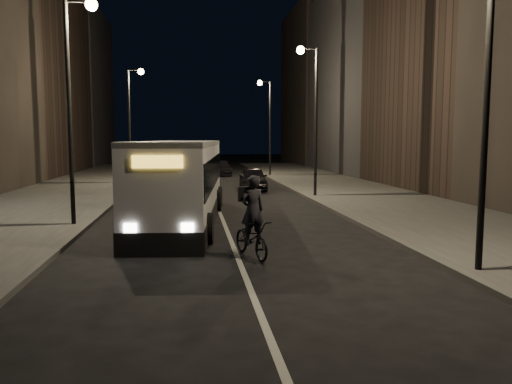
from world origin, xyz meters
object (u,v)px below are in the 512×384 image
object	(u,v)px
streetlight_right_mid	(311,101)
streetlight_right_near	(478,49)
car_near	(253,178)
cyclist_on_bicycle	(252,230)
car_mid	(186,171)
city_bus	(182,178)
car_far	(221,168)
streetlight_right_far	(267,115)
streetlight_left_far	(133,110)
streetlight_left_near	(76,81)

from	to	relation	value
streetlight_right_mid	streetlight_right_near	bearing A→B (deg)	-90.00
streetlight_right_near	car_near	distance (m)	21.59
cyclist_on_bicycle	car_near	world-z (taller)	cyclist_on_bicycle
car_near	car_mid	bearing A→B (deg)	118.67
streetlight_right_near	streetlight_right_mid	world-z (taller)	same
city_bus	car_far	distance (m)	25.39
streetlight_right_far	streetlight_left_far	distance (m)	12.24
streetlight_right_near	streetlight_left_near	bearing A→B (deg)	143.12
car_far	streetlight_left_far	bearing A→B (deg)	-129.95
car_mid	streetlight_left_near	bearing A→B (deg)	88.58
city_bus	car_far	xyz separation A→B (m)	(3.01, 25.19, -1.09)
cyclist_on_bicycle	car_near	size ratio (longest dim) A/B	0.53
streetlight_right_near	streetlight_left_far	bearing A→B (deg)	112.30
streetlight_right_far	car_mid	size ratio (longest dim) A/B	2.17
streetlight_left_far	streetlight_right_mid	bearing A→B (deg)	-43.16
streetlight_right_near	streetlight_right_mid	size ratio (longest dim) A/B	1.00
streetlight_left_near	car_mid	bearing A→B (deg)	81.01
car_mid	city_bus	bearing A→B (deg)	97.81
streetlight_right_mid	car_mid	bearing A→B (deg)	115.11
streetlight_left_far	cyclist_on_bicycle	world-z (taller)	streetlight_left_far
streetlight_right_mid	streetlight_right_far	size ratio (longest dim) A/B	1.00
streetlight_left_far	car_far	bearing A→B (deg)	49.95
streetlight_left_near	cyclist_on_bicycle	xyz separation A→B (m)	(5.73, -5.40, -4.59)
car_far	cyclist_on_bicycle	bearing A→B (deg)	-91.73
streetlight_left_far	car_near	bearing A→B (deg)	-32.22
streetlight_left_far	car_far	world-z (taller)	streetlight_left_far
cyclist_on_bicycle	streetlight_left_near	bearing A→B (deg)	118.70
streetlight_left_near	cyclist_on_bicycle	size ratio (longest dim) A/B	3.51
streetlight_left_far	cyclist_on_bicycle	xyz separation A→B (m)	(5.73, -23.40, -4.59)
streetlight_right_mid	car_mid	size ratio (longest dim) A/B	2.17
streetlight_right_far	car_far	xyz separation A→B (m)	(-3.93, 2.01, -4.70)
streetlight_right_mid	streetlight_right_far	xyz separation A→B (m)	(0.00, 16.00, 0.00)
city_bus	streetlight_right_far	bearing A→B (deg)	78.80
car_near	car_far	xyz separation A→B (m)	(-1.31, 13.08, -0.09)
car_far	streetlight_right_near	bearing A→B (deg)	-83.31
streetlight_right_far	car_mid	world-z (taller)	streetlight_right_far
car_near	car_mid	world-z (taller)	car_near
streetlight_left_near	streetlight_left_far	world-z (taller)	same
car_mid	cyclist_on_bicycle	bearing A→B (deg)	101.79
streetlight_right_near	city_bus	distance (m)	11.79
streetlight_right_far	car_far	world-z (taller)	streetlight_right_far
streetlight_left_far	car_near	world-z (taller)	streetlight_left_far
city_bus	streetlight_left_near	bearing A→B (deg)	-162.10
city_bus	car_far	bearing A→B (deg)	88.65
car_near	streetlight_right_far	bearing A→B (deg)	81.71
streetlight_right_mid	cyclist_on_bicycle	world-z (taller)	streetlight_right_mid
cyclist_on_bicycle	streetlight_right_far	bearing A→B (deg)	62.45
streetlight_left_near	car_near	xyz separation A→B (m)	(8.04, 12.93, -4.61)
streetlight_right_far	cyclist_on_bicycle	distance (m)	30.16
streetlight_left_far	city_bus	size ratio (longest dim) A/B	0.67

